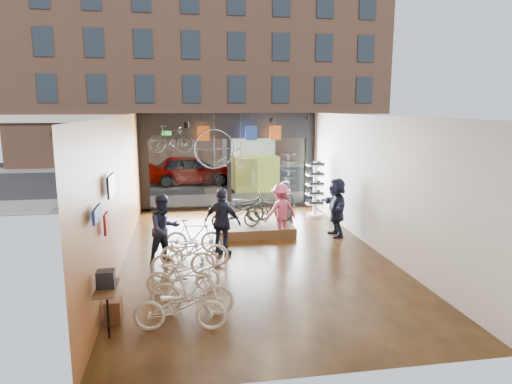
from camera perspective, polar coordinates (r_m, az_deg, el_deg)
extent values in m
cube|color=black|center=(12.85, -0.37, -7.77)|extent=(7.00, 12.00, 0.04)
cube|color=black|center=(12.20, -0.39, 9.62)|extent=(7.00, 12.00, 0.04)
cube|color=#B16130|center=(12.33, -16.75, 0.20)|extent=(0.04, 12.00, 3.80)
cube|color=beige|center=(13.40, 14.65, 1.11)|extent=(0.04, 12.00, 3.80)
cube|color=beige|center=(6.68, 8.01, -8.06)|extent=(7.00, 0.04, 3.80)
cube|color=#198C26|center=(17.95, -11.10, 7.27)|extent=(0.35, 0.06, 0.18)
cube|color=black|center=(27.41, -5.41, 2.06)|extent=(30.00, 18.00, 0.02)
cube|color=slate|center=(19.74, -3.73, -1.04)|extent=(30.00, 2.40, 0.12)
cube|color=slate|center=(31.35, -5.96, 3.25)|extent=(30.00, 2.00, 0.12)
cube|color=brown|center=(33.73, -6.48, 15.56)|extent=(26.00, 5.00, 14.00)
imported|color=gray|center=(24.27, -8.16, 2.78)|extent=(4.58, 1.84, 1.56)
imported|color=beige|center=(8.65, -9.47, -13.99)|extent=(1.76, 0.82, 0.89)
imported|color=beige|center=(9.18, -8.06, -12.10)|extent=(1.73, 0.86, 1.00)
imported|color=beige|center=(10.25, -9.08, -10.16)|extent=(1.62, 0.65, 0.84)
imported|color=beige|center=(11.14, -9.13, -8.20)|extent=(1.55, 0.48, 0.92)
imported|color=beige|center=(11.77, -7.73, -7.18)|extent=(1.77, 0.73, 0.91)
imported|color=beige|center=(12.85, -7.76, -5.52)|extent=(1.66, 0.70, 0.97)
cube|color=#492D1F|center=(14.87, -0.22, -4.53)|extent=(2.40, 1.80, 0.30)
imported|color=black|center=(14.22, -2.52, -2.90)|extent=(1.64, 0.79, 0.83)
imported|color=black|center=(14.92, 1.70, -2.07)|extent=(1.58, 0.70, 0.92)
imported|color=black|center=(15.18, -1.43, -1.74)|extent=(1.91, 0.84, 0.98)
imported|color=#161C33|center=(12.07, -11.39, -4.60)|extent=(1.11, 1.05, 1.82)
imported|color=#161C33|center=(12.45, -4.21, -3.82)|extent=(1.17, 0.98, 1.87)
imported|color=#CC4C72|center=(14.21, 3.13, -2.36)|extent=(1.23, 0.93, 1.69)
imported|color=#3F3F44|center=(15.54, 3.64, -1.48)|extent=(0.84, 0.62, 1.57)
imported|color=#161C33|center=(14.56, 10.02, -1.87)|extent=(0.55, 1.72, 1.85)
imported|color=black|center=(16.28, -10.67, 6.52)|extent=(1.61, 0.57, 0.95)
cube|color=#CC5919|center=(17.29, -6.57, 7.27)|extent=(0.45, 0.03, 0.55)
cube|color=#1E3F99|center=(17.48, -0.61, 7.38)|extent=(0.45, 0.03, 0.55)
cube|color=#CC5919|center=(17.65, 2.42, 7.40)|extent=(0.45, 0.03, 0.55)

